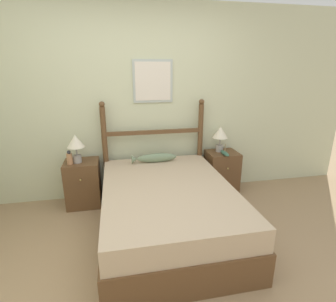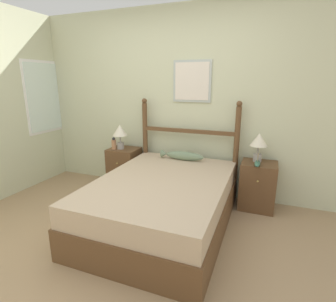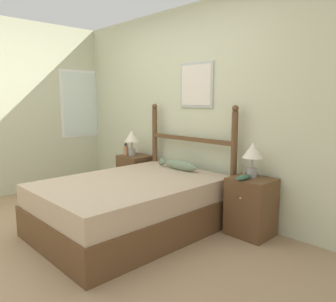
# 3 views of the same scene
# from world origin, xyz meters

# --- Properties ---
(ground_plane) EXTENTS (16.00, 16.00, 0.00)m
(ground_plane) POSITION_xyz_m (0.00, 0.00, 0.00)
(ground_plane) COLOR #9E7F5B
(wall_back) EXTENTS (6.40, 0.08, 2.55)m
(wall_back) POSITION_xyz_m (0.00, 1.73, 1.28)
(wall_back) COLOR beige
(wall_back) RESTS_ON ground_plane
(bed) EXTENTS (1.38, 1.92, 0.55)m
(bed) POSITION_xyz_m (0.22, 0.67, 0.27)
(bed) COLOR brown
(bed) RESTS_ON ground_plane
(headboard) EXTENTS (1.39, 0.07, 1.34)m
(headboard) POSITION_xyz_m (0.22, 1.59, 0.72)
(headboard) COLOR brown
(headboard) RESTS_ON ground_plane
(nightstand_left) EXTENTS (0.43, 0.40, 0.60)m
(nightstand_left) POSITION_xyz_m (-0.75, 1.48, 0.30)
(nightstand_left) COLOR brown
(nightstand_left) RESTS_ON ground_plane
(nightstand_right) EXTENTS (0.43, 0.40, 0.60)m
(nightstand_right) POSITION_xyz_m (1.18, 1.48, 0.30)
(nightstand_right) COLOR brown
(nightstand_right) RESTS_ON ground_plane
(table_lamp_left) EXTENTS (0.21, 0.21, 0.36)m
(table_lamp_left) POSITION_xyz_m (-0.78, 1.46, 0.86)
(table_lamp_left) COLOR gray
(table_lamp_left) RESTS_ON nightstand_left
(table_lamp_right) EXTENTS (0.21, 0.21, 0.36)m
(table_lamp_right) POSITION_xyz_m (1.14, 1.53, 0.86)
(table_lamp_right) COLOR gray
(table_lamp_right) RESTS_ON nightstand_right
(bottle) EXTENTS (0.07, 0.07, 0.18)m
(bottle) POSITION_xyz_m (-0.87, 1.41, 0.68)
(bottle) COLOR tan
(bottle) RESTS_ON nightstand_left
(model_boat) EXTENTS (0.07, 0.24, 0.15)m
(model_boat) POSITION_xyz_m (1.15, 1.36, 0.63)
(model_boat) COLOR #386651
(model_boat) RESTS_ON nightstand_right
(fish_pillow) EXTENTS (0.59, 0.11, 0.12)m
(fish_pillow) POSITION_xyz_m (0.19, 1.42, 0.61)
(fish_pillow) COLOR gray
(fish_pillow) RESTS_ON bed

